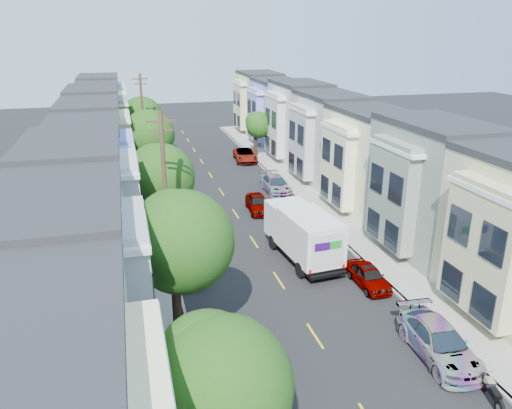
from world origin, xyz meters
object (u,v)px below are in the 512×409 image
(fedex_truck, at_px, (303,233))
(parked_right_d, at_px, (245,155))
(tree_a, at_px, (218,388))
(tree_c, at_px, (159,178))
(parked_right_b, at_px, (368,276))
(parked_left_b, at_px, (220,347))
(motorcycle, at_px, (491,392))
(utility_pole_near, at_px, (166,198))
(parked_left_d, at_px, (176,213))
(tree_d, at_px, (148,135))
(parked_right_c, at_px, (276,184))
(tree_b, at_px, (180,242))
(tree_e, at_px, (141,117))
(utility_pole_far, at_px, (143,122))
(lead_sedan, at_px, (258,203))
(tree_far_r, at_px, (258,125))
(parked_right_a, at_px, (439,342))
(parked_left_c, at_px, (193,266))

(fedex_truck, relative_size, parked_right_d, 1.38)
(tree_a, relative_size, tree_c, 0.93)
(tree_a, xyz_separation_m, parked_right_b, (11.20, 12.26, -4.13))
(parked_left_b, xyz_separation_m, motorcycle, (10.11, -5.41, -0.28))
(tree_c, height_order, utility_pole_near, utility_pole_near)
(parked_right_b, bearing_deg, fedex_truck, 119.34)
(utility_pole_near, relative_size, parked_left_d, 2.05)
(tree_d, relative_size, parked_right_b, 1.98)
(tree_d, distance_m, parked_right_c, 12.37)
(tree_b, distance_m, tree_d, 24.25)
(parked_left_b, distance_m, parked_right_d, 36.83)
(tree_e, xyz_separation_m, utility_pole_far, (0.00, -5.08, 0.30))
(lead_sedan, height_order, parked_right_d, lead_sedan)
(tree_b, distance_m, tree_far_r, 38.15)
(tree_c, relative_size, parked_right_c, 1.49)
(parked_right_c, bearing_deg, motorcycle, -89.61)
(parked_right_d, relative_size, motorcycle, 2.30)
(tree_a, bearing_deg, tree_d, 90.00)
(parked_right_d, bearing_deg, utility_pole_far, -170.83)
(tree_d, xyz_separation_m, parked_right_c, (11.20, -2.25, -4.75))
(tree_a, xyz_separation_m, lead_sedan, (8.22, 26.32, -4.06))
(utility_pole_near, relative_size, motorcycle, 4.51)
(tree_a, distance_m, lead_sedan, 27.88)
(lead_sedan, bearing_deg, tree_d, 143.82)
(parked_left_b, relative_size, parked_right_a, 0.90)
(parked_right_c, bearing_deg, tree_a, -110.09)
(tree_b, xyz_separation_m, tree_far_r, (13.20, 35.76, -1.67))
(motorcycle, bearing_deg, parked_right_d, 105.45)
(tree_d, relative_size, utility_pole_near, 0.78)
(parked_left_d, height_order, motorcycle, parked_left_d)
(tree_e, bearing_deg, tree_c, -90.00)
(parked_right_b, bearing_deg, tree_e, 107.64)
(tree_e, height_order, parked_left_c, tree_e)
(parked_right_a, bearing_deg, tree_e, 108.61)
(tree_a, xyz_separation_m, tree_d, (0.00, 33.24, 0.72))
(utility_pole_near, distance_m, parked_left_c, 4.73)
(fedex_truck, height_order, lead_sedan, fedex_truck)
(tree_far_r, distance_m, parked_right_b, 32.70)
(tree_far_r, bearing_deg, motorcycle, -92.26)
(tree_b, xyz_separation_m, utility_pole_far, (0.00, 33.23, -0.29))
(tree_a, bearing_deg, tree_b, 90.00)
(tree_a, bearing_deg, tree_e, 90.00)
(tree_c, height_order, utility_pole_far, utility_pole_far)
(parked_left_b, bearing_deg, fedex_truck, 48.20)
(tree_e, relative_size, parked_right_c, 1.46)
(tree_a, height_order, parked_right_a, tree_a)
(parked_left_d, bearing_deg, parked_left_b, -88.30)
(parked_left_c, xyz_separation_m, parked_right_b, (9.80, -3.95, 0.01))
(parked_left_c, bearing_deg, tree_b, -98.42)
(parked_right_c, relative_size, parked_right_d, 0.97)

